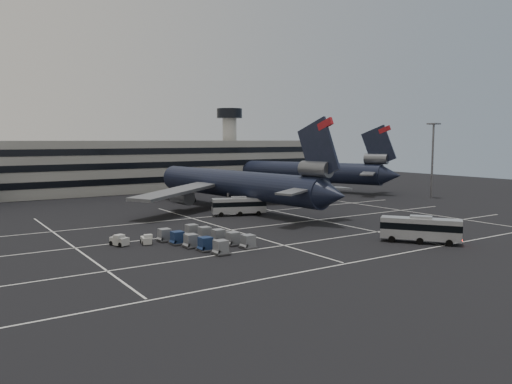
# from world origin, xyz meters

# --- Properties ---
(ground) EXTENTS (260.00, 260.00, 0.00)m
(ground) POSITION_xyz_m (0.00, 0.00, 0.00)
(ground) COLOR black
(ground) RESTS_ON ground
(lane_markings) EXTENTS (90.00, 55.62, 0.01)m
(lane_markings) POSITION_xyz_m (0.95, 0.72, 0.01)
(lane_markings) COLOR silver
(lane_markings) RESTS_ON ground
(terminal) EXTENTS (125.00, 26.00, 24.00)m
(terminal) POSITION_xyz_m (-2.95, 71.14, 6.93)
(terminal) COLOR gray
(terminal) RESTS_ON ground
(hills) EXTENTS (352.00, 180.00, 44.00)m
(hills) POSITION_xyz_m (17.99, 170.00, -12.07)
(hills) COLOR #38332B
(hills) RESTS_ON ground
(lightpole_right) EXTENTS (2.40, 2.40, 18.28)m
(lightpole_right) POSITION_xyz_m (58.00, 15.00, 11.82)
(lightpole_right) COLOR slate
(lightpole_right) RESTS_ON ground
(trijet_main) EXTENTS (47.14, 57.68, 18.08)m
(trijet_main) POSITION_xyz_m (6.67, 23.35, 5.25)
(trijet_main) COLOR black
(trijet_main) RESTS_ON ground
(trijet_far) EXTENTS (30.51, 54.82, 18.08)m
(trijet_far) POSITION_xyz_m (42.96, 47.10, 5.43)
(trijet_far) COLOR black
(trijet_far) RESTS_ON ground
(bus_near) EXTENTS (8.33, 10.14, 3.79)m
(bus_near) POSITION_xyz_m (10.81, -19.04, 2.07)
(bus_near) COLOR #A0A3A8
(bus_near) RESTS_ON ground
(bus_far) EXTENTS (10.38, 5.77, 3.60)m
(bus_far) POSITION_xyz_m (2.99, 16.32, 1.97)
(bus_far) COLOR #A0A3A8
(bus_far) RESTS_ON ground
(tug_a) EXTENTS (1.72, 2.38, 1.39)m
(tug_a) POSITION_xyz_m (-21.25, 1.07, 0.62)
(tug_a) COLOR #BBBBB6
(tug_a) RESTS_ON ground
(tug_b) EXTENTS (2.31, 2.86, 1.60)m
(tug_b) POSITION_xyz_m (-24.57, 2.12, 0.71)
(tug_b) COLOR #BBBBB6
(tug_b) RESTS_ON ground
(uld_cluster) EXTENTS (9.67, 15.00, 1.80)m
(uld_cluster) POSITION_xyz_m (-14.71, -3.68, 0.88)
(uld_cluster) COLOR #2D2D30
(uld_cluster) RESTS_ON ground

